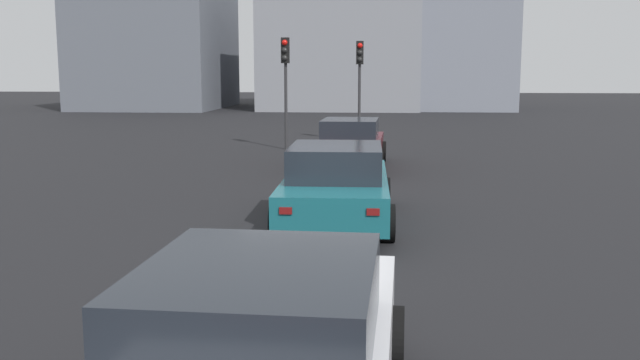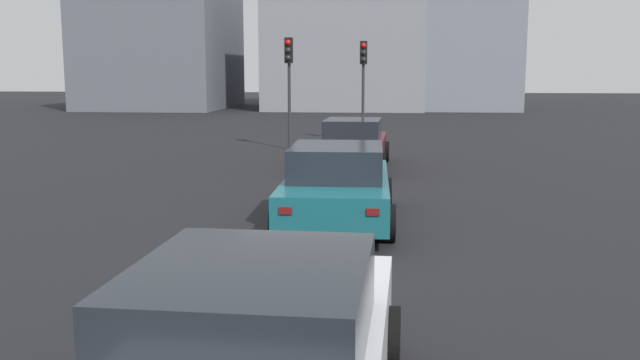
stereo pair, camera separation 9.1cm
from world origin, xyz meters
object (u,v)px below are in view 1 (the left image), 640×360
at_px(car_white_third, 265,357).
at_px(traffic_light_near_right, 360,70).
at_px(car_teal_second, 336,185).
at_px(traffic_light_near_left, 285,69).
at_px(car_maroon_lead, 350,144).

relative_size(car_white_third, traffic_light_near_right, 1.19).
bearing_deg(car_white_third, car_teal_second, 1.70).
height_order(traffic_light_near_left, traffic_light_near_right, traffic_light_near_left).
xyz_separation_m(car_white_third, traffic_light_near_left, (20.33, 2.58, 2.15)).
bearing_deg(car_maroon_lead, traffic_light_near_right, 1.65).
distance_m(car_maroon_lead, car_teal_second, 7.71).
xyz_separation_m(car_white_third, traffic_light_near_right, (23.05, 0.00, 2.14)).
distance_m(car_maroon_lead, car_white_third, 15.76).
distance_m(car_white_third, traffic_light_near_left, 20.61).
bearing_deg(car_white_third, traffic_light_near_right, 1.93).
xyz_separation_m(traffic_light_near_left, traffic_light_near_right, (2.72, -2.58, -0.01)).
xyz_separation_m(car_teal_second, traffic_light_near_right, (15.00, 0.03, 2.14)).
distance_m(car_maroon_lead, traffic_light_near_left, 5.66).
height_order(car_teal_second, traffic_light_near_right, traffic_light_near_right).
bearing_deg(car_maroon_lead, car_teal_second, -177.59).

